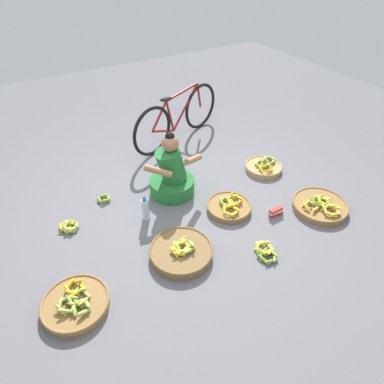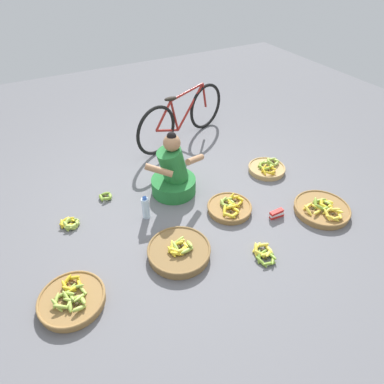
{
  "view_description": "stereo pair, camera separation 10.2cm",
  "coord_description": "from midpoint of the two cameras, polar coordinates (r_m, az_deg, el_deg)",
  "views": [
    {
      "loc": [
        -1.34,
        -2.49,
        2.48
      ],
      "look_at": [
        0.0,
        -0.2,
        0.35
      ],
      "focal_mm": 31.16,
      "sensor_mm": 36.0,
      "label": 1
    },
    {
      "loc": [
        -1.25,
        -2.54,
        2.48
      ],
      "look_at": [
        0.0,
        -0.2,
        0.35
      ],
      "focal_mm": 31.16,
      "sensor_mm": 36.0,
      "label": 2
    }
  ],
  "objects": [
    {
      "name": "ground_plane",
      "position": [
        3.76,
        -2.32,
        -2.52
      ],
      "size": [
        10.0,
        10.0,
        0.0
      ],
      "primitive_type": "plane",
      "color": "slate"
    },
    {
      "name": "vendor_woman_front",
      "position": [
        3.82,
        -4.24,
        2.98
      ],
      "size": [
        0.73,
        0.52,
        0.79
      ],
      "color": "#237233",
      "rests_on": "ground"
    },
    {
      "name": "bicycle_leaning",
      "position": [
        4.83,
        -3.07,
        12.67
      ],
      "size": [
        1.62,
        0.62,
        0.73
      ],
      "color": "black",
      "rests_on": "ground"
    },
    {
      "name": "banana_basket_near_bicycle",
      "position": [
        3.22,
        -2.78,
        -10.11
      ],
      "size": [
        0.61,
        0.61,
        0.17
      ],
      "color": "brown",
      "rests_on": "ground"
    },
    {
      "name": "banana_basket_back_right",
      "position": [
        4.4,
        11.55,
        4.28
      ],
      "size": [
        0.47,
        0.47,
        0.14
      ],
      "color": "tan",
      "rests_on": "ground"
    },
    {
      "name": "banana_basket_front_left",
      "position": [
        3.95,
        20.4,
        -2.18
      ],
      "size": [
        0.61,
        0.61,
        0.15
      ],
      "color": "olive",
      "rests_on": "ground"
    },
    {
      "name": "banana_basket_near_vendor",
      "position": [
        3.06,
        -20.26,
        -17.45
      ],
      "size": [
        0.56,
        0.56,
        0.14
      ],
      "color": "olive",
      "rests_on": "ground"
    },
    {
      "name": "banana_basket_mid_left",
      "position": [
        3.71,
        5.58,
        -2.5
      ],
      "size": [
        0.49,
        0.49,
        0.14
      ],
      "color": "olive",
      "rests_on": "ground"
    },
    {
      "name": "loose_bananas_mid_right",
      "position": [
        3.73,
        -21.0,
        -5.56
      ],
      "size": [
        0.23,
        0.23,
        0.09
      ],
      "color": "#9EB747",
      "rests_on": "ground"
    },
    {
      "name": "loose_bananas_back_left",
      "position": [
        3.96,
        -15.51,
        -1.11
      ],
      "size": [
        0.15,
        0.16,
        0.08
      ],
      "color": "olive",
      "rests_on": "ground"
    },
    {
      "name": "loose_bananas_front_center",
      "position": [
        3.32,
        11.63,
        -9.94
      ],
      "size": [
        0.24,
        0.31,
        0.09
      ],
      "color": "yellow",
      "rests_on": "ground"
    },
    {
      "name": "water_bottle",
      "position": [
        3.57,
        -8.79,
        -2.93
      ],
      "size": [
        0.08,
        0.08,
        0.28
      ],
      "color": "silver",
      "rests_on": "ground"
    },
    {
      "name": "packet_carton_stack",
      "position": [
        3.73,
        13.4,
        -3.31
      ],
      "size": [
        0.17,
        0.07,
        0.09
      ],
      "color": "red",
      "rests_on": "ground"
    }
  ]
}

